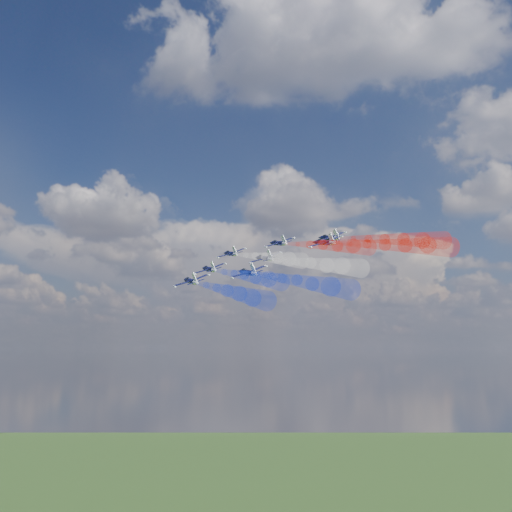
% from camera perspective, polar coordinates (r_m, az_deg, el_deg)
% --- Properties ---
extents(jet_lead, '(15.17, 15.30, 8.33)m').
position_cam_1_polar(jet_lead, '(180.31, -2.40, 0.22)').
color(jet_lead, black).
extents(trail_lead, '(29.10, 34.51, 12.25)m').
position_cam_1_polar(trail_lead, '(156.67, 0.93, -0.10)').
color(trail_lead, white).
extents(jet_inner_left, '(15.17, 15.30, 8.33)m').
position_cam_1_polar(jet_inner_left, '(166.00, -4.43, -1.25)').
color(jet_inner_left, black).
extents(trail_inner_left, '(29.10, 34.51, 12.25)m').
position_cam_1_polar(trail_inner_left, '(142.07, -1.11, -1.86)').
color(trail_inner_left, '#1730CB').
extents(jet_inner_right, '(15.17, 15.30, 8.33)m').
position_cam_1_polar(jet_inner_right, '(172.68, 2.15, 1.22)').
color(jet_inner_right, black).
extents(trail_inner_right, '(29.10, 34.51, 12.25)m').
position_cam_1_polar(trail_inner_right, '(149.96, 6.34, 1.03)').
color(trail_inner_right, red).
extents(jet_outer_left, '(15.17, 15.30, 8.33)m').
position_cam_1_polar(jet_outer_left, '(150.07, -6.16, -2.37)').
color(jet_outer_left, black).
extents(trail_outer_left, '(29.10, 34.51, 12.25)m').
position_cam_1_polar(trail_outer_left, '(125.93, -2.74, -3.28)').
color(trail_outer_left, '#1730CB').
extents(jet_center_third, '(15.17, 15.30, 8.33)m').
position_cam_1_polar(jet_center_third, '(157.98, 0.79, -0.23)').
color(jet_center_third, black).
extents(trail_center_third, '(29.10, 34.51, 12.25)m').
position_cam_1_polar(trail_center_third, '(135.04, 5.22, -0.68)').
color(trail_center_third, white).
extents(jet_outer_right, '(15.17, 15.30, 8.33)m').
position_cam_1_polar(jet_outer_right, '(164.95, 6.94, 1.72)').
color(jet_outer_right, black).
extents(trail_outer_right, '(29.10, 34.51, 12.25)m').
position_cam_1_polar(trail_outer_right, '(143.40, 12.08, 1.58)').
color(trail_outer_right, red).
extents(jet_rear_left, '(15.17, 15.30, 8.33)m').
position_cam_1_polar(jet_rear_left, '(144.19, -0.77, -1.57)').
color(jet_rear_left, black).
extents(trail_rear_left, '(29.10, 34.51, 12.25)m').
position_cam_1_polar(trail_rear_left, '(121.00, 3.87, -2.34)').
color(trail_rear_left, '#1730CB').
extents(jet_rear_right, '(15.17, 15.30, 8.33)m').
position_cam_1_polar(jet_rear_right, '(151.34, 6.46, 1.27)').
color(jet_rear_right, black).
extents(trail_rear_right, '(29.10, 34.51, 12.25)m').
position_cam_1_polar(trail_rear_right, '(129.74, 12.07, 1.05)').
color(trail_rear_right, red).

